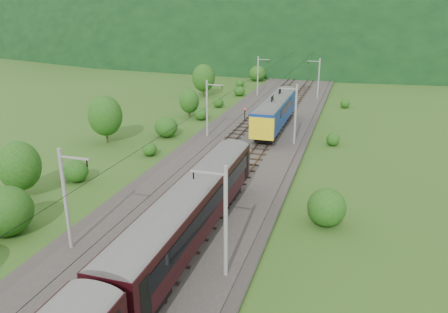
# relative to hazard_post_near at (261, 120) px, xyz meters

# --- Properties ---
(ground) EXTENTS (600.00, 600.00, 0.00)m
(ground) POSITION_rel_hazard_post_near_xyz_m (0.20, -40.37, -1.05)
(ground) COLOR #305219
(ground) RESTS_ON ground
(railbed) EXTENTS (14.00, 220.00, 0.30)m
(railbed) POSITION_rel_hazard_post_near_xyz_m (0.20, -30.37, -0.90)
(railbed) COLOR #38332D
(railbed) RESTS_ON ground
(track_left) EXTENTS (2.40, 220.00, 0.27)m
(track_left) POSITION_rel_hazard_post_near_xyz_m (-2.20, -30.37, -0.68)
(track_left) COLOR brown
(track_left) RESTS_ON railbed
(track_right) EXTENTS (2.40, 220.00, 0.27)m
(track_right) POSITION_rel_hazard_post_near_xyz_m (2.60, -30.37, -0.68)
(track_right) COLOR brown
(track_right) RESTS_ON railbed
(catenary_left) EXTENTS (2.54, 192.28, 8.00)m
(catenary_left) POSITION_rel_hazard_post_near_xyz_m (-5.92, -8.37, 3.45)
(catenary_left) COLOR gray
(catenary_left) RESTS_ON railbed
(catenary_right) EXTENTS (2.54, 192.28, 8.00)m
(catenary_right) POSITION_rel_hazard_post_near_xyz_m (6.32, -8.37, 3.45)
(catenary_right) COLOR gray
(catenary_right) RESTS_ON railbed
(overhead_wires) EXTENTS (4.83, 198.00, 0.03)m
(overhead_wires) POSITION_rel_hazard_post_near_xyz_m (0.20, -30.37, 6.05)
(overhead_wires) COLOR black
(overhead_wires) RESTS_ON ground
(mountain_main) EXTENTS (504.00, 360.00, 244.00)m
(mountain_main) POSITION_rel_hazard_post_near_xyz_m (0.20, 219.63, -1.05)
(mountain_main) COLOR black
(mountain_main) RESTS_ON ground
(mountain_ridge) EXTENTS (336.00, 280.00, 132.00)m
(mountain_ridge) POSITION_rel_hazard_post_near_xyz_m (-119.80, 259.63, -1.05)
(mountain_ridge) COLOR black
(mountain_ridge) RESTS_ON ground
(hazard_post_near) EXTENTS (0.16, 0.16, 1.50)m
(hazard_post_near) POSITION_rel_hazard_post_near_xyz_m (0.00, 0.00, 0.00)
(hazard_post_near) COLOR red
(hazard_post_near) RESTS_ON railbed
(hazard_post_far) EXTENTS (0.16, 0.16, 1.54)m
(hazard_post_far) POSITION_rel_hazard_post_near_xyz_m (0.20, -2.18, 0.02)
(hazard_post_far) COLOR red
(hazard_post_far) RESTS_ON railbed
(signal) EXTENTS (0.24, 0.24, 2.14)m
(signal) POSITION_rel_hazard_post_near_xyz_m (-3.01, 1.40, 0.51)
(signal) COLOR black
(signal) RESTS_ON railbed
(vegetation_left) EXTENTS (12.38, 147.39, 6.75)m
(vegetation_left) POSITION_rel_hazard_post_near_xyz_m (-13.57, -23.21, 1.51)
(vegetation_left) COLOR #1C4312
(vegetation_left) RESTS_ON ground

